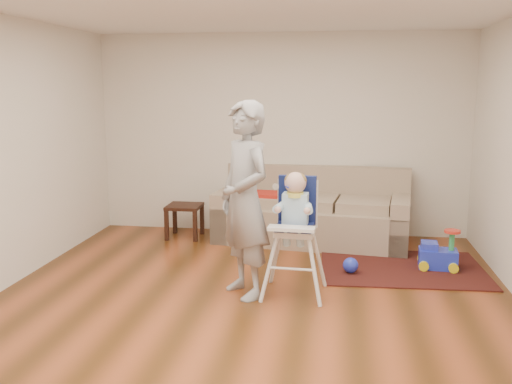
# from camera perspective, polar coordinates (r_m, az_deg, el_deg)

# --- Properties ---
(ground) EXTENTS (5.50, 5.50, 0.00)m
(ground) POSITION_cam_1_polar(r_m,az_deg,el_deg) (5.40, -0.62, -11.29)
(ground) COLOR #47270E
(ground) RESTS_ON ground
(room_envelope) EXTENTS (5.04, 5.52, 2.72)m
(room_envelope) POSITION_cam_1_polar(r_m,az_deg,el_deg) (5.52, 0.19, 9.20)
(room_envelope) COLOR beige
(room_envelope) RESTS_ON ground
(sofa) EXTENTS (2.56, 1.30, 0.95)m
(sofa) POSITION_cam_1_polar(r_m,az_deg,el_deg) (7.41, 5.59, -1.38)
(sofa) COLOR gray
(sofa) RESTS_ON ground
(side_table) EXTENTS (0.44, 0.44, 0.44)m
(side_table) POSITION_cam_1_polar(r_m,az_deg,el_deg) (7.69, -7.15, -2.90)
(side_table) COLOR black
(side_table) RESTS_ON ground
(area_rug) EXTENTS (1.83, 1.40, 0.01)m
(area_rug) POSITION_cam_1_polar(r_m,az_deg,el_deg) (6.62, 14.38, -7.35)
(area_rug) COLOR #331711
(area_rug) RESTS_ON ground
(ride_on_toy) EXTENTS (0.43, 0.32, 0.45)m
(ride_on_toy) POSITION_cam_1_polar(r_m,az_deg,el_deg) (6.64, 17.77, -5.41)
(ride_on_toy) COLOR blue
(ride_on_toy) RESTS_ON area_rug
(toy_ball) EXTENTS (0.17, 0.17, 0.17)m
(toy_ball) POSITION_cam_1_polar(r_m,az_deg,el_deg) (6.29, 9.44, -7.24)
(toy_ball) COLOR blue
(toy_ball) RESTS_ON area_rug
(high_chair) EXTENTS (0.59, 0.59, 1.22)m
(high_chair) POSITION_cam_1_polar(r_m,az_deg,el_deg) (5.51, 3.89, -4.41)
(high_chair) COLOR silver
(high_chair) RESTS_ON ground
(adult) EXTENTS (0.78, 0.82, 1.88)m
(adult) POSITION_cam_1_polar(r_m,az_deg,el_deg) (5.40, -1.12, -0.83)
(adult) COLOR gray
(adult) RESTS_ON ground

